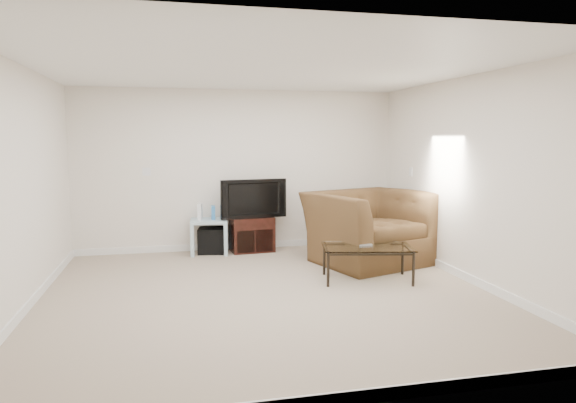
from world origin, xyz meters
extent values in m
plane|color=tan|center=(0.00, 0.00, 0.00)|extent=(5.00, 5.00, 0.00)
plane|color=white|center=(0.00, 0.00, 2.50)|extent=(5.00, 5.00, 0.00)
cube|color=silver|center=(0.00, 2.50, 1.25)|extent=(5.00, 0.02, 2.50)
cube|color=silver|center=(-2.50, 0.00, 1.25)|extent=(0.02, 5.00, 2.50)
cube|color=silver|center=(2.50, 0.00, 1.25)|extent=(0.02, 5.00, 2.50)
cube|color=white|center=(-1.40, 2.49, 1.25)|extent=(0.12, 0.02, 0.12)
cube|color=white|center=(2.49, 1.60, 1.25)|extent=(0.02, 0.09, 0.13)
cube|color=white|center=(2.49, 1.30, 0.30)|extent=(0.02, 0.08, 0.12)
cube|color=black|center=(0.17, 2.24, 0.45)|extent=(0.41, 0.30, 0.05)
imported|color=black|center=(0.16, 2.25, 0.84)|extent=(0.98, 0.33, 0.60)
cube|color=black|center=(-0.46, 2.30, 0.19)|extent=(0.45, 0.45, 0.39)
cube|color=white|center=(-0.63, 2.27, 0.65)|extent=(0.09, 0.18, 0.24)
cube|color=#337FCC|center=(-0.43, 2.25, 0.63)|extent=(0.06, 0.16, 0.21)
imported|color=brown|center=(1.68, 1.20, 0.67)|extent=(1.78, 1.44, 1.35)
cube|color=#B2B2B7|center=(1.29, 0.36, 0.44)|extent=(0.17, 0.05, 0.02)
camera|label=1|loc=(-1.01, -5.52, 1.75)|focal=32.00mm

